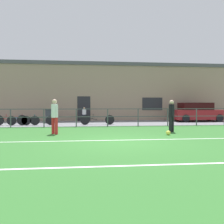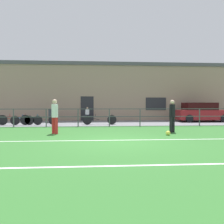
{
  "view_description": "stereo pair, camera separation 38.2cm",
  "coord_description": "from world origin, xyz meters",
  "px_view_note": "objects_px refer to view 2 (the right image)",
  "views": [
    {
      "loc": [
        -1.3,
        -8.57,
        1.43
      ],
      "look_at": [
        -0.07,
        2.71,
        1.04
      ],
      "focal_mm": 36.52,
      "sensor_mm": 36.0,
      "label": 1
    },
    {
      "loc": [
        -0.92,
        -8.6,
        1.43
      ],
      "look_at": [
        -0.07,
        2.71,
        1.04
      ],
      "focal_mm": 36.52,
      "sensor_mm": 36.0,
      "label": 2
    }
  ],
  "objects_px": {
    "parked_car_red": "(201,113)",
    "bicycle_parked_2": "(26,120)",
    "bicycle_parked_3": "(14,120)",
    "trash_bin_0": "(53,116)",
    "bicycle_parked_0": "(100,120)",
    "player_striker": "(55,114)",
    "spectator_child": "(87,113)",
    "bicycle_parked_4": "(41,120)",
    "soccer_ball_match": "(168,133)",
    "player_goalkeeper": "(172,114)"
  },
  "relations": [
    {
      "from": "spectator_child",
      "to": "bicycle_parked_0",
      "type": "height_order",
      "value": "spectator_child"
    },
    {
      "from": "soccer_ball_match",
      "to": "bicycle_parked_3",
      "type": "relative_size",
      "value": 0.1
    },
    {
      "from": "soccer_ball_match",
      "to": "bicycle_parked_0",
      "type": "relative_size",
      "value": 0.09
    },
    {
      "from": "spectator_child",
      "to": "parked_car_red",
      "type": "xyz_separation_m",
      "value": [
        9.29,
        -0.84,
        0.07
      ]
    },
    {
      "from": "trash_bin_0",
      "to": "player_striker",
      "type": "bearing_deg",
      "value": -79.22
    },
    {
      "from": "bicycle_parked_2",
      "to": "bicycle_parked_4",
      "type": "bearing_deg",
      "value": 0.0
    },
    {
      "from": "bicycle_parked_3",
      "to": "player_goalkeeper",
      "type": "bearing_deg",
      "value": -25.73
    },
    {
      "from": "bicycle_parked_3",
      "to": "player_striker",
      "type": "bearing_deg",
      "value": -52.84
    },
    {
      "from": "player_goalkeeper",
      "to": "soccer_ball_match",
      "type": "distance_m",
      "value": 1.47
    },
    {
      "from": "spectator_child",
      "to": "trash_bin_0",
      "type": "distance_m",
      "value": 2.8
    },
    {
      "from": "bicycle_parked_0",
      "to": "bicycle_parked_2",
      "type": "height_order",
      "value": "bicycle_parked_0"
    },
    {
      "from": "soccer_ball_match",
      "to": "bicycle_parked_4",
      "type": "relative_size",
      "value": 0.1
    },
    {
      "from": "spectator_child",
      "to": "parked_car_red",
      "type": "height_order",
      "value": "parked_car_red"
    },
    {
      "from": "player_goalkeeper",
      "to": "bicycle_parked_2",
      "type": "height_order",
      "value": "player_goalkeeper"
    },
    {
      "from": "player_striker",
      "to": "bicycle_parked_3",
      "type": "height_order",
      "value": "player_striker"
    },
    {
      "from": "bicycle_parked_0",
      "to": "bicycle_parked_2",
      "type": "distance_m",
      "value": 4.97
    },
    {
      "from": "player_striker",
      "to": "bicycle_parked_4",
      "type": "bearing_deg",
      "value": 154.58
    },
    {
      "from": "parked_car_red",
      "to": "bicycle_parked_2",
      "type": "relative_size",
      "value": 1.94
    },
    {
      "from": "parked_car_red",
      "to": "bicycle_parked_4",
      "type": "height_order",
      "value": "parked_car_red"
    },
    {
      "from": "parked_car_red",
      "to": "bicycle_parked_4",
      "type": "xyz_separation_m",
      "value": [
        -12.31,
        -2.18,
        -0.4
      ]
    },
    {
      "from": "bicycle_parked_3",
      "to": "parked_car_red",
      "type": "bearing_deg",
      "value": 8.77
    },
    {
      "from": "bicycle_parked_2",
      "to": "trash_bin_0",
      "type": "distance_m",
      "value": 2.37
    },
    {
      "from": "player_striker",
      "to": "soccer_ball_match",
      "type": "xyz_separation_m",
      "value": [
        5.29,
        -0.92,
        -0.84
      ]
    },
    {
      "from": "soccer_ball_match",
      "to": "spectator_child",
      "type": "distance_m",
      "value": 9.52
    },
    {
      "from": "soccer_ball_match",
      "to": "bicycle_parked_2",
      "type": "xyz_separation_m",
      "value": [
        -8.01,
        5.6,
        0.24
      ]
    },
    {
      "from": "soccer_ball_match",
      "to": "trash_bin_0",
      "type": "relative_size",
      "value": 0.2
    },
    {
      "from": "bicycle_parked_2",
      "to": "bicycle_parked_4",
      "type": "xyz_separation_m",
      "value": [
        1.0,
        0.0,
        0.0
      ]
    },
    {
      "from": "soccer_ball_match",
      "to": "bicycle_parked_4",
      "type": "height_order",
      "value": "bicycle_parked_4"
    },
    {
      "from": "bicycle_parked_3",
      "to": "trash_bin_0",
      "type": "distance_m",
      "value": 2.96
    },
    {
      "from": "bicycle_parked_0",
      "to": "bicycle_parked_4",
      "type": "xyz_separation_m",
      "value": [
        -3.97,
        0.04,
        -0.01
      ]
    },
    {
      "from": "player_striker",
      "to": "bicycle_parked_2",
      "type": "xyz_separation_m",
      "value": [
        -2.72,
        4.68,
        -0.6
      ]
    },
    {
      "from": "bicycle_parked_2",
      "to": "parked_car_red",
      "type": "bearing_deg",
      "value": 9.31
    },
    {
      "from": "parked_car_red",
      "to": "trash_bin_0",
      "type": "height_order",
      "value": "parked_car_red"
    },
    {
      "from": "spectator_child",
      "to": "bicycle_parked_3",
      "type": "distance_m",
      "value": 5.72
    },
    {
      "from": "spectator_child",
      "to": "bicycle_parked_2",
      "type": "relative_size",
      "value": 0.55
    },
    {
      "from": "soccer_ball_match",
      "to": "player_goalkeeper",
      "type": "bearing_deg",
      "value": 62.57
    },
    {
      "from": "player_goalkeeper",
      "to": "bicycle_parked_0",
      "type": "bearing_deg",
      "value": 86.97
    },
    {
      "from": "spectator_child",
      "to": "bicycle_parked_4",
      "type": "height_order",
      "value": "spectator_child"
    },
    {
      "from": "player_goalkeeper",
      "to": "player_striker",
      "type": "distance_m",
      "value": 5.85
    },
    {
      "from": "trash_bin_0",
      "to": "bicycle_parked_2",
      "type": "bearing_deg",
      "value": -128.69
    },
    {
      "from": "spectator_child",
      "to": "bicycle_parked_3",
      "type": "relative_size",
      "value": 0.53
    },
    {
      "from": "player_striker",
      "to": "trash_bin_0",
      "type": "bearing_deg",
      "value": 145.14
    },
    {
      "from": "parked_car_red",
      "to": "player_striker",
      "type": "bearing_deg",
      "value": -147.05
    },
    {
      "from": "bicycle_parked_3",
      "to": "trash_bin_0",
      "type": "relative_size",
      "value": 2.1
    },
    {
      "from": "bicycle_parked_3",
      "to": "bicycle_parked_4",
      "type": "relative_size",
      "value": 0.98
    },
    {
      "from": "player_goalkeeper",
      "to": "bicycle_parked_2",
      "type": "xyz_separation_m",
      "value": [
        -8.57,
        4.53,
        -0.59
      ]
    },
    {
      "from": "bicycle_parked_4",
      "to": "trash_bin_0",
      "type": "xyz_separation_m",
      "value": [
        0.48,
        1.85,
        0.19
      ]
    },
    {
      "from": "spectator_child",
      "to": "player_goalkeeper",
      "type": "bearing_deg",
      "value": 116.59
    },
    {
      "from": "player_striker",
      "to": "trash_bin_0",
      "type": "height_order",
      "value": "player_striker"
    },
    {
      "from": "bicycle_parked_4",
      "to": "player_goalkeeper",
      "type": "bearing_deg",
      "value": -30.87
    }
  ]
}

